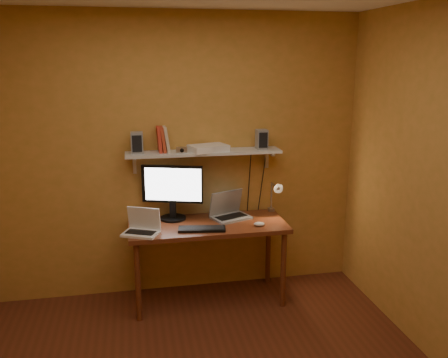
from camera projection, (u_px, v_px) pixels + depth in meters
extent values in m
cube|color=#C4823B|center=(178.00, 157.00, 4.38)|extent=(3.40, 0.02, 2.60)
cube|color=brown|center=(208.00, 226.00, 4.24)|extent=(1.40, 0.60, 0.04)
cylinder|color=brown|center=(138.00, 282.00, 3.99)|extent=(0.05, 0.05, 0.71)
cylinder|color=brown|center=(283.00, 270.00, 4.23)|extent=(0.05, 0.05, 0.71)
cylinder|color=brown|center=(137.00, 259.00, 4.44)|extent=(0.05, 0.05, 0.71)
cylinder|color=brown|center=(268.00, 249.00, 4.68)|extent=(0.05, 0.05, 0.71)
cube|color=silver|center=(204.00, 152.00, 4.27)|extent=(1.40, 0.25, 0.02)
cube|color=silver|center=(134.00, 164.00, 4.28)|extent=(0.03, 0.03, 0.18)
cube|color=silver|center=(267.00, 158.00, 4.51)|extent=(0.03, 0.03, 0.18)
cylinder|color=black|center=(173.00, 218.00, 4.36)|extent=(0.30, 0.30, 0.02)
cube|color=black|center=(173.00, 209.00, 4.33)|extent=(0.06, 0.06, 0.17)
cube|color=black|center=(172.00, 184.00, 4.28)|extent=(0.54, 0.20, 0.34)
cube|color=white|center=(172.00, 185.00, 4.26)|extent=(0.49, 0.16, 0.30)
cube|color=gray|center=(231.00, 218.00, 4.37)|extent=(0.40, 0.34, 0.02)
cube|color=black|center=(231.00, 216.00, 4.37)|extent=(0.31, 0.23, 0.00)
cube|color=gray|center=(226.00, 202.00, 4.41)|extent=(0.33, 0.19, 0.23)
cube|color=#13243B|center=(226.00, 202.00, 4.41)|extent=(0.29, 0.16, 0.19)
cube|color=white|center=(141.00, 234.00, 3.97)|extent=(0.34, 0.30, 0.02)
cube|color=black|center=(141.00, 232.00, 3.97)|extent=(0.27, 0.20, 0.00)
cube|color=white|center=(144.00, 218.00, 4.02)|extent=(0.28, 0.16, 0.20)
cube|color=black|center=(144.00, 218.00, 4.02)|extent=(0.24, 0.13, 0.17)
cube|color=black|center=(202.00, 229.00, 4.07)|extent=(0.42, 0.20, 0.02)
ellipsoid|color=white|center=(259.00, 224.00, 4.17)|extent=(0.11, 0.09, 0.04)
cube|color=silver|center=(271.00, 212.00, 4.59)|extent=(0.05, 0.06, 0.08)
cylinder|color=silver|center=(271.00, 197.00, 4.55)|extent=(0.02, 0.02, 0.28)
cylinder|color=silver|center=(274.00, 185.00, 4.44)|extent=(0.01, 0.16, 0.01)
cone|color=silver|center=(277.00, 187.00, 4.37)|extent=(0.09, 0.09, 0.09)
sphere|color=#FFE0A5|center=(277.00, 188.00, 4.35)|extent=(0.04, 0.04, 0.04)
cube|color=gray|center=(137.00, 143.00, 4.14)|extent=(0.11, 0.11, 0.19)
cube|color=gray|center=(262.00, 139.00, 4.35)|extent=(0.10, 0.10, 0.18)
cube|color=red|center=(159.00, 139.00, 4.19)|extent=(0.05, 0.16, 0.23)
cube|color=#AA381E|center=(163.00, 139.00, 4.19)|extent=(0.05, 0.16, 0.23)
cube|color=#C2AE95|center=(166.00, 139.00, 4.20)|extent=(0.06, 0.16, 0.23)
cube|color=silver|center=(182.00, 150.00, 4.16)|extent=(0.10, 0.03, 0.06)
cylinder|color=black|center=(182.00, 150.00, 4.14)|extent=(0.03, 0.02, 0.03)
cube|color=white|center=(208.00, 148.00, 4.26)|extent=(0.38, 0.31, 0.06)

